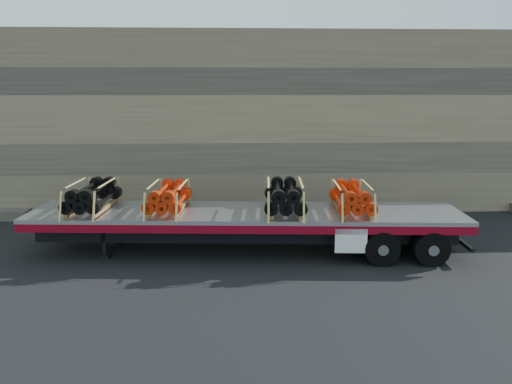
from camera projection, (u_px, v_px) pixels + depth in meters
ground at (223, 257)px, 14.64m from camera, size 120.00×120.00×0.00m
rock_wall at (224, 122)px, 20.27m from camera, size 44.00×3.00×7.00m
trailer at (246, 231)px, 15.04m from camera, size 12.96×3.33×1.28m
bundle_front at (92, 197)px, 14.91m from camera, size 1.29×2.35×0.81m
bundle_midfront at (169, 198)px, 14.87m from camera, size 1.23×2.25×0.77m
bundle_midrear at (285, 197)px, 14.79m from camera, size 1.33×2.42×0.83m
bundle_rear at (352, 199)px, 14.76m from camera, size 1.24×2.25×0.77m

